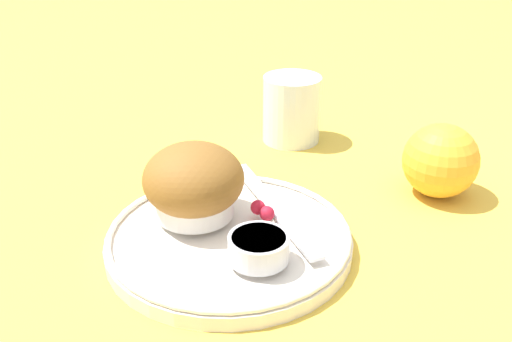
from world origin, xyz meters
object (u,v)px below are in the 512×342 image
at_px(butter_knife, 275,207).
at_px(juice_glass, 292,109).
at_px(muffin, 194,183).
at_px(orange_fruit, 440,161).

xyz_separation_m(butter_knife, juice_glass, (-0.16, 0.15, 0.02)).
bearing_deg(juice_glass, muffin, -62.11).
bearing_deg(butter_knife, orange_fruit, 88.31).
height_order(muffin, orange_fruit, muffin).
bearing_deg(butter_knife, muffin, -105.05).
relative_size(muffin, orange_fruit, 1.19).
xyz_separation_m(muffin, butter_knife, (0.04, 0.07, -0.03)).
height_order(butter_knife, orange_fruit, orange_fruit).
bearing_deg(muffin, juice_glass, 117.89).
bearing_deg(orange_fruit, juice_glass, -171.35).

